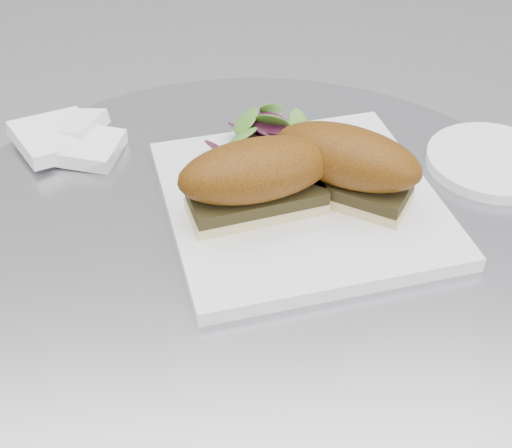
{
  "coord_description": "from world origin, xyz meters",
  "views": [
    {
      "loc": [
        -0.03,
        -0.53,
        1.2
      ],
      "look_at": [
        0.0,
        -0.01,
        0.77
      ],
      "focal_mm": 50.0,
      "sensor_mm": 36.0,
      "label": 1
    }
  ],
  "objects": [
    {
      "name": "sandwich_left",
      "position": [
        0.0,
        0.04,
        0.79
      ],
      "size": [
        0.17,
        0.11,
        0.08
      ],
      "rotation": [
        0.0,
        0.0,
        0.25
      ],
      "color": "#D4BB84",
      "rests_on": "plate"
    },
    {
      "name": "sandwich_right",
      "position": [
        0.1,
        0.06,
        0.79
      ],
      "size": [
        0.17,
        0.14,
        0.08
      ],
      "rotation": [
        0.0,
        0.0,
        -0.54
      ],
      "color": "#D4BB84",
      "rests_on": "plate"
    },
    {
      "name": "table",
      "position": [
        0.0,
        0.0,
        0.49
      ],
      "size": [
        0.7,
        0.7,
        0.73
      ],
      "color": "#A8AAAF",
      "rests_on": "ground"
    },
    {
      "name": "plate",
      "position": [
        0.05,
        0.06,
        0.74
      ],
      "size": [
        0.33,
        0.33,
        0.02
      ],
      "primitive_type": "cube",
      "rotation": [
        0.0,
        0.0,
        0.19
      ],
      "color": "white",
      "rests_on": "table"
    },
    {
      "name": "napkin",
      "position": [
        -0.2,
        0.18,
        0.74
      ],
      "size": [
        0.14,
        0.14,
        0.02
      ],
      "primitive_type": null,
      "rotation": [
        0.0,
        0.0,
        0.23
      ],
      "color": "white",
      "rests_on": "table"
    },
    {
      "name": "salad",
      "position": [
        0.02,
        0.14,
        0.77
      ],
      "size": [
        0.11,
        0.11,
        0.05
      ],
      "primitive_type": null,
      "color": "#548F2F",
      "rests_on": "plate"
    },
    {
      "name": "saucer",
      "position": [
        0.28,
        0.12,
        0.74
      ],
      "size": [
        0.15,
        0.15,
        0.01
      ],
      "primitive_type": "cylinder",
      "color": "white",
      "rests_on": "table"
    }
  ]
}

